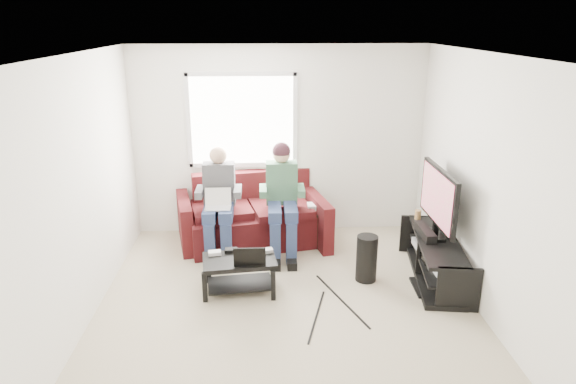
% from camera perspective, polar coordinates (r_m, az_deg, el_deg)
% --- Properties ---
extents(floor, '(4.50, 4.50, 0.00)m').
position_cam_1_polar(floor, '(5.50, -0.11, -13.16)').
color(floor, beige).
rests_on(floor, ground).
extents(ceiling, '(4.50, 4.50, 0.00)m').
position_cam_1_polar(ceiling, '(4.68, -0.13, 14.99)').
color(ceiling, white).
rests_on(ceiling, wall_back).
extents(wall_back, '(4.50, 0.00, 4.50)m').
position_cam_1_polar(wall_back, '(7.11, -1.00, 5.63)').
color(wall_back, white).
rests_on(wall_back, floor).
extents(wall_front, '(4.50, 0.00, 4.50)m').
position_cam_1_polar(wall_front, '(2.91, 2.08, -14.70)').
color(wall_front, white).
rests_on(wall_front, floor).
extents(wall_left, '(0.00, 4.50, 4.50)m').
position_cam_1_polar(wall_left, '(5.25, -22.51, -0.57)').
color(wall_left, white).
rests_on(wall_left, floor).
extents(wall_right, '(0.00, 4.50, 4.50)m').
position_cam_1_polar(wall_right, '(5.41, 21.53, 0.12)').
color(wall_right, white).
rests_on(wall_right, floor).
extents(window, '(1.48, 0.04, 1.28)m').
position_cam_1_polar(window, '(7.03, -5.13, 7.91)').
color(window, white).
rests_on(window, wall_back).
extents(sofa, '(2.13, 1.24, 0.91)m').
position_cam_1_polar(sofa, '(6.98, -4.05, -2.97)').
color(sofa, '#4A1212').
rests_on(sofa, floor).
extents(person_left, '(0.40, 0.70, 1.38)m').
position_cam_1_polar(person_left, '(6.52, -7.70, -0.64)').
color(person_left, navy).
rests_on(person_left, sofa).
extents(person_right, '(0.40, 0.71, 1.43)m').
position_cam_1_polar(person_right, '(6.50, -0.67, 0.03)').
color(person_right, navy).
rests_on(person_right, sofa).
extents(laptop_silver, '(0.37, 0.30, 0.24)m').
position_cam_1_polar(laptop_silver, '(6.36, -7.82, -1.28)').
color(laptop_silver, silver).
rests_on(laptop_silver, person_left).
extents(coffee_table, '(0.85, 0.57, 0.40)m').
position_cam_1_polar(coffee_table, '(5.77, -5.40, -8.34)').
color(coffee_table, black).
rests_on(coffee_table, floor).
extents(laptop_black, '(0.36, 0.26, 0.24)m').
position_cam_1_polar(laptop_black, '(5.59, -4.26, -6.62)').
color(laptop_black, black).
rests_on(laptop_black, coffee_table).
extents(controller_a, '(0.15, 0.11, 0.04)m').
position_cam_1_polar(controller_a, '(5.84, -8.15, -6.71)').
color(controller_a, silver).
rests_on(controller_a, coffee_table).
extents(controller_b, '(0.14, 0.10, 0.04)m').
position_cam_1_polar(controller_b, '(5.88, -6.35, -6.45)').
color(controller_b, black).
rests_on(controller_b, coffee_table).
extents(controller_c, '(0.15, 0.11, 0.04)m').
position_cam_1_polar(controller_c, '(5.84, -2.42, -6.52)').
color(controller_c, gray).
rests_on(controller_c, coffee_table).
extents(tv_stand, '(0.65, 1.56, 0.50)m').
position_cam_1_polar(tv_stand, '(6.28, 16.07, -7.35)').
color(tv_stand, black).
rests_on(tv_stand, floor).
extents(tv, '(0.12, 1.10, 0.81)m').
position_cam_1_polar(tv, '(6.09, 16.36, -0.71)').
color(tv, black).
rests_on(tv, tv_stand).
extents(soundbar, '(0.12, 0.50, 0.10)m').
position_cam_1_polar(soundbar, '(6.20, 14.99, -4.31)').
color(soundbar, black).
rests_on(soundbar, tv_stand).
extents(drink_cup, '(0.08, 0.08, 0.12)m').
position_cam_1_polar(drink_cup, '(6.69, 14.24, -2.45)').
color(drink_cup, '#9E7644').
rests_on(drink_cup, tv_stand).
extents(console_white, '(0.30, 0.22, 0.06)m').
position_cam_1_polar(console_white, '(5.92, 17.34, -8.40)').
color(console_white, silver).
rests_on(console_white, tv_stand).
extents(console_grey, '(0.34, 0.26, 0.08)m').
position_cam_1_polar(console_grey, '(6.51, 15.31, -5.57)').
color(console_grey, gray).
rests_on(console_grey, tv_stand).
extents(console_black, '(0.38, 0.30, 0.07)m').
position_cam_1_polar(console_black, '(6.21, 16.27, -6.92)').
color(console_black, black).
rests_on(console_black, tv_stand).
extents(subwoofer, '(0.24, 0.24, 0.55)m').
position_cam_1_polar(subwoofer, '(6.05, 8.73, -7.30)').
color(subwoofer, black).
rests_on(subwoofer, floor).
extents(keyboard_floor, '(0.17, 0.47, 0.03)m').
position_cam_1_polar(keyboard_floor, '(6.10, 14.49, -10.22)').
color(keyboard_floor, black).
rests_on(keyboard_floor, floor).
extents(end_table, '(0.32, 0.32, 0.58)m').
position_cam_1_polar(end_table, '(6.91, 3.06, -3.83)').
color(end_table, black).
rests_on(end_table, floor).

